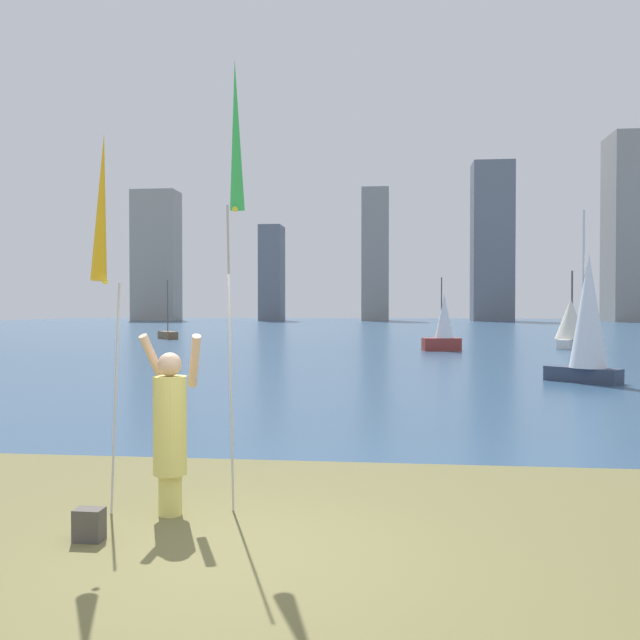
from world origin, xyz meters
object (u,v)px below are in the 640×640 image
Objects in this scene: person at (170,426)px; sailboat_3 at (588,320)px; kite_flag_right at (236,145)px; sailboat_5 at (443,326)px; sailboat_8 at (168,335)px; bag at (89,525)px; kite_flag_left at (102,213)px; sailboat_7 at (571,323)px.

sailboat_3 is (7.80, 13.22, 0.87)m from person.
person is 15.37m from sailboat_3.
sailboat_5 is at bearing 81.23° from kite_flag_right.
sailboat_5 is 20.27m from sailboat_8.
sailboat_5 reaches higher than bag.
bag is 0.08× the size of sailboat_5.
kite_flag_left is at bearing -122.07° from sailboat_3.
kite_flag_right is (1.24, 0.57, 0.78)m from kite_flag_left.
sailboat_3 is 14.02m from sailboat_5.
sailboat_5 is (4.09, 26.54, -2.69)m from kite_flag_right.
kite_flag_right is at bearing 47.91° from person.
sailboat_7 is at bearing 88.23° from person.
sailboat_8 is at bearing 149.64° from sailboat_5.
sailboat_7 is at bearing 77.45° from sailboat_3.
kite_flag_right is 14.90m from sailboat_3.
sailboat_8 is (-13.38, 36.78, -3.61)m from kite_flag_right.
kite_flag_left is (-0.62, -0.23, 2.18)m from person.
kite_flag_right reaches higher than sailboat_5.
sailboat_7 is (12.01, 29.55, -1.78)m from kite_flag_left.
sailboat_8 is (-24.15, 7.80, -1.04)m from sailboat_7.
sailboat_5 is at bearing 79.35° from bag.
sailboat_3 reaches higher than sailboat_7.
bag is at bearing -111.51° from sailboat_7.
kite_flag_left is 3.03m from bag.
sailboat_3 is at bearing -102.55° from sailboat_7.
bag is 32.43m from sailboat_7.
sailboat_5 reaches higher than person.
kite_flag_right is 26.99m from sailboat_5.
sailboat_5 is at bearing -159.94° from sailboat_7.
kite_flag_left is at bearing -72.00° from sailboat_8.
bag is 0.06× the size of sailboat_3.
sailboat_7 reaches higher than sailboat_5.
sailboat_3 is 1.26× the size of sailboat_8.
kite_flag_right reaches higher than bag.
sailboat_7 is at bearing -17.90° from sailboat_8.
bag is 16.40m from sailboat_3.
sailboat_3 is 1.37× the size of sailboat_5.
sailboat_5 is (4.71, 26.88, 0.27)m from person.
sailboat_7 is 25.40m from sailboat_8.
person is at bearing -111.23° from sailboat_7.
sailboat_8 is at bearing 109.99° from kite_flag_right.
sailboat_3 is at bearing 78.90° from person.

